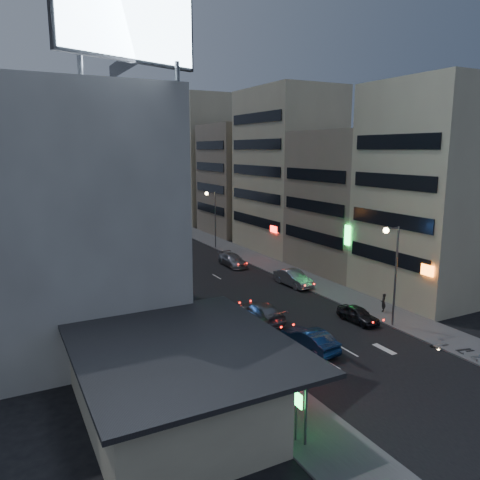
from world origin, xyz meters
TOP-DOWN VIEW (x-y plane):
  - ground at (0.00, 0.00)m, footprint 180.00×180.00m
  - sidewalk_left at (-8.00, 30.00)m, footprint 4.00×120.00m
  - sidewalk_right at (8.00, 30.00)m, footprint 4.00×120.00m
  - food_court at (-13.90, 2.00)m, footprint 11.00×13.00m
  - white_building at (-17.00, 20.00)m, footprint 14.00×24.00m
  - shophouse_near at (15.00, 10.50)m, footprint 10.00×11.00m
  - shophouse_mid at (15.50, 22.00)m, footprint 11.00×12.00m
  - shophouse_far at (15.00, 35.00)m, footprint 10.00×14.00m
  - far_left_a at (-15.50, 45.00)m, footprint 11.00×10.00m
  - far_left_b at (-16.00, 58.00)m, footprint 12.00×10.00m
  - far_right_a at (15.50, 50.00)m, footprint 11.00×12.00m
  - far_right_b at (16.00, 64.00)m, footprint 12.00×12.00m
  - billboard at (-12.99, 9.97)m, footprint 9.52×3.75m
  - street_lamp_right_near at (5.90, 6.00)m, footprint 1.60×0.44m
  - street_lamp_left at (-5.90, 22.00)m, footprint 1.60×0.44m
  - street_lamp_right_far at (5.90, 40.00)m, footprint 1.60×0.44m
  - parked_car_right_near at (4.44, 7.98)m, footprint 1.76×3.95m
  - parked_car_right_mid at (5.60, 19.14)m, footprint 2.03×5.04m
  - parked_car_left at (-3.78, 33.15)m, footprint 2.80×5.72m
  - parked_car_right_far at (3.76, 29.52)m, footprint 2.11×5.12m
  - road_car_blue at (-2.38, 5.35)m, footprint 2.17×4.94m
  - road_car_silver at (-2.51, 11.89)m, footprint 2.23×5.39m
  - person at (7.88, 8.66)m, footprint 0.69×0.68m
  - scooter_black_b at (7.76, 0.12)m, footprint 0.95×1.86m
  - scooter_silver_b at (6.97, 1.58)m, footprint 0.66×1.65m

SIDE VIEW (x-z plane):
  - ground at x=0.00m, z-range 0.00..0.00m
  - sidewalk_left at x=-8.00m, z-range 0.00..0.12m
  - sidewalk_right at x=8.00m, z-range 0.00..0.12m
  - scooter_silver_b at x=6.97m, z-range 0.12..1.10m
  - parked_car_right_near at x=4.44m, z-range 0.00..1.32m
  - scooter_black_b at x=7.76m, z-range 0.12..1.21m
  - parked_car_right_far at x=3.76m, z-range 0.00..1.48m
  - road_car_silver at x=-2.51m, z-range 0.00..1.56m
  - parked_car_left at x=-3.78m, z-range 0.00..1.56m
  - road_car_blue at x=-2.38m, z-range 0.00..1.58m
  - parked_car_right_mid at x=5.60m, z-range 0.00..1.63m
  - person at x=7.88m, z-range 0.12..1.72m
  - food_court at x=-13.90m, z-range 0.05..3.92m
  - street_lamp_right_near at x=5.90m, z-range 1.35..9.37m
  - street_lamp_left at x=-5.90m, z-range 1.35..9.37m
  - street_lamp_right_far at x=5.90m, z-range 1.35..9.37m
  - far_left_b at x=-16.00m, z-range 0.00..15.00m
  - shophouse_mid at x=15.50m, z-range 0.00..16.00m
  - white_building at x=-17.00m, z-range 0.00..18.00m
  - far_right_a at x=15.50m, z-range 0.00..18.00m
  - shophouse_near at x=15.00m, z-range 0.00..20.00m
  - far_left_a at x=-15.50m, z-range 0.00..20.00m
  - shophouse_far at x=15.00m, z-range 0.00..22.00m
  - far_right_b at x=16.00m, z-range 0.00..24.00m
  - billboard at x=-12.99m, z-range 18.56..24.76m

